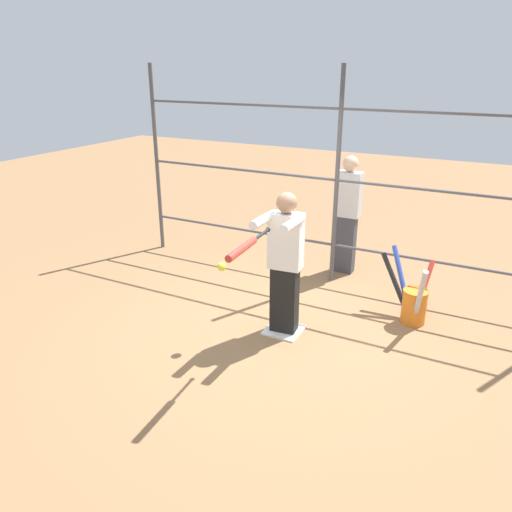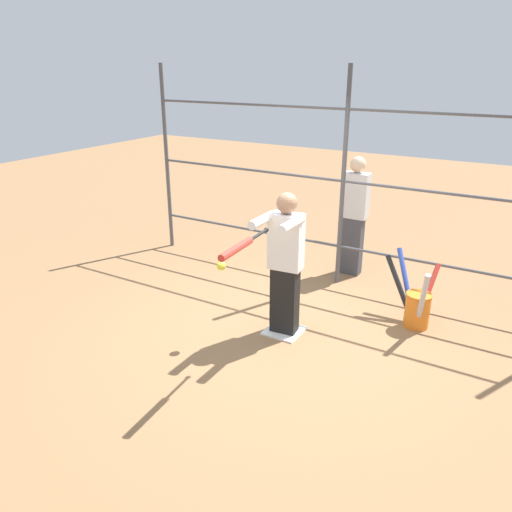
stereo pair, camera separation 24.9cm
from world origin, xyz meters
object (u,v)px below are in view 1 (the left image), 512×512
(bystander_behind_fence, at_px, (347,213))
(batter, at_px, (285,260))
(baseball_bat_swinging, at_px, (245,246))
(bat_bucket, at_px, (413,301))
(softball_in_flight, at_px, (222,267))

(bystander_behind_fence, bearing_deg, batter, 88.65)
(baseball_bat_swinging, distance_m, bat_bucket, 2.51)
(batter, height_order, baseball_bat_swinging, batter)
(batter, distance_m, softball_in_flight, 0.69)
(batter, relative_size, bat_bucket, 1.78)
(baseball_bat_swinging, relative_size, bat_bucket, 1.03)
(bat_bucket, bearing_deg, batter, 37.13)
(batter, height_order, bystander_behind_fence, bystander_behind_fence)
(batter, distance_m, baseball_bat_swinging, 1.09)
(batter, xyz_separation_m, bystander_behind_fence, (-0.05, -2.02, 0.00))
(softball_in_flight, bearing_deg, batter, -139.52)
(bat_bucket, height_order, bystander_behind_fence, bystander_behind_fence)
(bat_bucket, bearing_deg, baseball_bat_swinging, 58.19)
(bystander_behind_fence, bearing_deg, baseball_bat_swinging, 90.08)
(softball_in_flight, relative_size, bat_bucket, 0.11)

